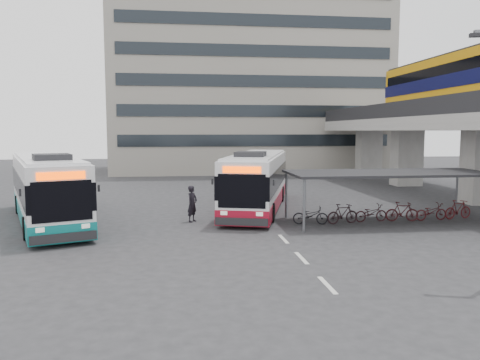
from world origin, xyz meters
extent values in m
plane|color=#28282B|center=(0.00, 0.00, 0.00)|extent=(120.00, 120.00, 0.00)
cube|color=gray|center=(17.00, 18.00, 2.30)|extent=(2.20, 1.60, 4.60)
cube|color=gray|center=(17.00, 26.00, 2.30)|extent=(2.20, 1.60, 4.60)
cube|color=gray|center=(17.00, 12.00, 5.05)|extent=(8.00, 32.00, 0.90)
cube|color=black|center=(13.25, 12.00, 6.05)|extent=(0.35, 32.00, 1.10)
cube|color=#C3830B|center=(17.00, 9.28, 7.60)|extent=(2.90, 20.00, 3.90)
cube|color=#090A32|center=(17.00, 9.28, 7.80)|extent=(2.98, 20.02, 0.90)
cube|color=black|center=(17.00, 9.28, 8.60)|extent=(2.96, 19.20, 0.70)
cube|color=black|center=(17.00, 9.28, 9.55)|extent=(2.70, 19.60, 0.25)
cylinder|color=#595B60|center=(3.70, 4.80, 1.20)|extent=(0.12, 0.12, 2.40)
cylinder|color=#595B60|center=(13.30, 4.80, 1.20)|extent=(0.12, 0.12, 2.40)
cylinder|color=#595B60|center=(3.70, 1.20, 1.20)|extent=(0.12, 0.12, 2.40)
cube|color=black|center=(8.50, 3.00, 2.48)|extent=(10.00, 4.00, 0.12)
imported|color=black|center=(4.50, 3.00, 0.45)|extent=(1.71, 0.60, 0.90)
imported|color=black|center=(6.10, 3.00, 0.50)|extent=(1.66, 0.47, 1.00)
imported|color=black|center=(7.70, 3.00, 0.45)|extent=(1.72, 0.60, 0.90)
imported|color=black|center=(9.30, 3.00, 0.50)|extent=(1.66, 0.47, 1.00)
imported|color=#350C0F|center=(10.90, 3.00, 0.45)|extent=(1.71, 0.60, 0.90)
imported|color=#3F0C0F|center=(12.50, 3.00, 0.50)|extent=(1.66, 0.47, 1.00)
cube|color=gray|center=(6.00, 36.00, 12.50)|extent=(30.00, 15.00, 25.00)
cube|color=beige|center=(2.50, -6.00, 0.01)|extent=(0.15, 1.60, 0.01)
cube|color=beige|center=(2.50, -3.00, 0.01)|extent=(0.15, 1.60, 0.01)
cube|color=beige|center=(2.50, 0.00, 0.01)|extent=(0.15, 1.60, 0.01)
cube|color=white|center=(2.63, 7.65, 1.80)|extent=(5.71, 12.04, 2.71)
cube|color=maroon|center=(2.63, 7.65, 0.54)|extent=(5.76, 12.09, 0.74)
cube|color=black|center=(2.63, 7.65, 1.92)|extent=(5.78, 12.07, 1.13)
cube|color=#F63F00|center=(0.98, 1.98, 2.80)|extent=(1.71, 0.57, 0.30)
cube|color=black|center=(1.80, 4.81, 3.36)|extent=(1.89, 1.93, 0.28)
cylinder|color=black|center=(0.44, 4.35, 0.49)|extent=(0.56, 1.03, 0.98)
cylinder|color=black|center=(4.68, 10.49, 0.49)|extent=(0.56, 1.03, 0.98)
cube|color=white|center=(-8.47, 5.23, 1.82)|extent=(6.59, 12.11, 2.74)
cube|color=#0C6D6D|center=(-8.47, 5.23, 0.55)|extent=(6.64, 12.16, 0.75)
cube|color=black|center=(-8.47, 5.23, 1.95)|extent=(6.65, 12.15, 1.15)
cube|color=#F63F00|center=(-6.36, -0.38, 2.84)|extent=(1.70, 0.70, 0.30)
cube|color=black|center=(-7.42, 2.43, 3.41)|extent=(1.99, 2.03, 0.28)
cylinder|color=black|center=(-8.24, 1.22, 0.50)|extent=(0.63, 1.04, 1.00)
cylinder|color=black|center=(-8.53, 8.79, 0.50)|extent=(0.63, 1.04, 1.00)
imported|color=black|center=(-1.23, 4.32, 0.92)|extent=(0.75, 0.80, 1.83)
cube|color=black|center=(6.89, -5.90, 7.37)|extent=(0.36, 0.25, 0.11)
camera|label=1|loc=(-1.77, -19.04, 4.56)|focal=35.00mm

